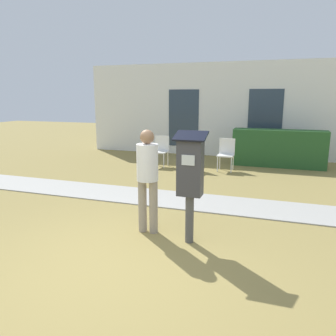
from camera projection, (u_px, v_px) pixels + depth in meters
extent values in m
plane|color=olive|center=(108.00, 269.00, 3.98)|extent=(40.00, 40.00, 0.00)
cube|color=#A3A099|center=(177.00, 200.00, 6.62)|extent=(12.00, 1.10, 0.02)
cube|color=white|center=(224.00, 110.00, 11.31)|extent=(10.00, 0.24, 3.20)
cube|color=#2D3D4C|center=(184.00, 118.00, 11.69)|extent=(1.10, 0.02, 2.00)
cube|color=#2D3D4C|center=(265.00, 120.00, 10.82)|extent=(1.10, 0.02, 2.00)
cylinder|color=#4C4C4C|center=(189.00, 219.00, 4.65)|extent=(0.12, 0.12, 0.70)
cube|color=#38383D|center=(190.00, 167.00, 4.49)|extent=(0.34, 0.22, 0.80)
cube|color=silver|center=(188.00, 160.00, 4.36)|extent=(0.18, 0.01, 0.14)
cube|color=black|center=(191.00, 136.00, 4.40)|extent=(0.44, 0.31, 0.12)
cylinder|color=gray|center=(143.00, 206.00, 5.02)|extent=(0.13, 0.13, 0.82)
cylinder|color=gray|center=(153.00, 207.00, 4.96)|extent=(0.13, 0.13, 0.82)
cylinder|color=white|center=(147.00, 162.00, 4.84)|extent=(0.32, 0.32, 0.55)
sphere|color=#8C6647|center=(147.00, 137.00, 4.76)|extent=(0.21, 0.21, 0.21)
cylinder|color=white|center=(152.00, 160.00, 9.68)|extent=(0.03, 0.03, 0.42)
cylinder|color=white|center=(164.00, 161.00, 9.56)|extent=(0.03, 0.03, 0.42)
cylinder|color=white|center=(156.00, 158.00, 10.03)|extent=(0.03, 0.03, 0.42)
cylinder|color=white|center=(168.00, 159.00, 9.91)|extent=(0.03, 0.03, 0.42)
cube|color=white|center=(160.00, 152.00, 9.74)|extent=(0.44, 0.44, 0.04)
cube|color=white|center=(162.00, 143.00, 9.88)|extent=(0.44, 0.04, 0.44)
cylinder|color=white|center=(181.00, 164.00, 9.14)|extent=(0.03, 0.03, 0.42)
cylinder|color=white|center=(194.00, 165.00, 9.02)|extent=(0.03, 0.03, 0.42)
cylinder|color=white|center=(185.00, 162.00, 9.49)|extent=(0.03, 0.03, 0.42)
cylinder|color=white|center=(197.00, 162.00, 9.37)|extent=(0.03, 0.03, 0.42)
cube|color=white|center=(189.00, 155.00, 9.20)|extent=(0.44, 0.44, 0.04)
cube|color=white|center=(191.00, 146.00, 9.34)|extent=(0.44, 0.04, 0.44)
cylinder|color=white|center=(217.00, 164.00, 9.09)|extent=(0.03, 0.03, 0.42)
cylinder|color=white|center=(231.00, 165.00, 8.97)|extent=(0.03, 0.03, 0.42)
cylinder|color=white|center=(220.00, 162.00, 9.45)|extent=(0.03, 0.03, 0.42)
cylinder|color=white|center=(233.00, 163.00, 9.33)|extent=(0.03, 0.03, 0.42)
cube|color=white|center=(226.00, 155.00, 9.16)|extent=(0.44, 0.44, 0.04)
cube|color=white|center=(227.00, 146.00, 9.30)|extent=(0.44, 0.04, 0.44)
cube|color=#285628|center=(278.00, 148.00, 9.74)|extent=(2.66, 0.60, 1.10)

